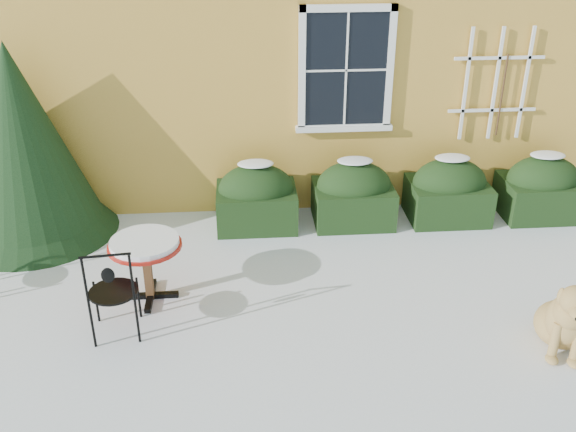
{
  "coord_description": "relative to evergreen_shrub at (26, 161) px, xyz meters",
  "views": [
    {
      "loc": [
        -0.48,
        -5.14,
        4.03
      ],
      "look_at": [
        0.0,
        1.0,
        0.9
      ],
      "focal_mm": 40.0,
      "sensor_mm": 36.0,
      "label": 1
    }
  ],
  "objects": [
    {
      "name": "ground",
      "position": [
        3.18,
        -2.58,
        -1.0
      ],
      "size": [
        80.0,
        80.0,
        0.0
      ],
      "primitive_type": "plane",
      "color": "white",
      "rests_on": "ground"
    },
    {
      "name": "hedge_row",
      "position": [
        4.83,
        -0.03,
        -0.6
      ],
      "size": [
        4.95,
        0.8,
        0.91
      ],
      "color": "black",
      "rests_on": "ground"
    },
    {
      "name": "evergreen_shrub",
      "position": [
        0.0,
        0.0,
        0.0
      ],
      "size": [
        2.06,
        2.06,
        2.5
      ],
      "rotation": [
        0.0,
        0.0,
        0.34
      ],
      "color": "black",
      "rests_on": "ground"
    },
    {
      "name": "bistro_table",
      "position": [
        1.65,
        -1.69,
        -0.39
      ],
      "size": [
        0.79,
        0.79,
        0.73
      ],
      "rotation": [
        0.0,
        0.0,
        -0.25
      ],
      "color": "black",
      "rests_on": "ground"
    },
    {
      "name": "patio_chair_near",
      "position": [
        1.4,
        -2.32,
        -0.49
      ],
      "size": [
        0.51,
        0.5,
        1.03
      ],
      "rotation": [
        0.0,
        0.0,
        3.24
      ],
      "color": "black",
      "rests_on": "ground"
    },
    {
      "name": "dog",
      "position": [
        5.77,
        -2.89,
        -0.66
      ],
      "size": [
        0.71,
        0.91,
        0.85
      ],
      "rotation": [
        0.0,
        0.0,
        -0.35
      ],
      "color": "tan",
      "rests_on": "ground"
    }
  ]
}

